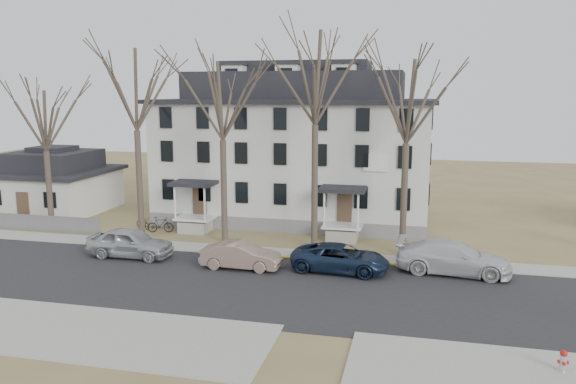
% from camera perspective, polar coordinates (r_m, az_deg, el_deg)
% --- Properties ---
extents(ground, '(120.00, 120.00, 0.00)m').
position_cam_1_polar(ground, '(27.14, -3.32, -11.05)').
color(ground, olive).
rests_on(ground, ground).
extents(main_road, '(120.00, 10.00, 0.04)m').
position_cam_1_polar(main_road, '(28.94, -2.18, -9.67)').
color(main_road, '#27272A').
rests_on(main_road, ground).
extents(far_sidewalk, '(120.00, 2.00, 0.08)m').
position_cam_1_polar(far_sidewalk, '(34.47, 0.47, -6.38)').
color(far_sidewalk, '#A09F97').
rests_on(far_sidewalk, ground).
extents(near_sidewalk_right, '(14.00, 5.00, 0.08)m').
position_cam_1_polar(near_sidewalk_right, '(22.11, 25.23, -17.21)').
color(near_sidewalk_right, '#A09F97').
rests_on(near_sidewalk_right, ground).
extents(near_sidewalk_left, '(20.00, 5.00, 0.08)m').
position_cam_1_polar(near_sidewalk_left, '(26.44, -23.93, -12.53)').
color(near_sidewalk_left, '#A09F97').
rests_on(near_sidewalk_left, ground).
extents(yellow_curb, '(14.00, 0.25, 0.06)m').
position_cam_1_polar(yellow_curb, '(32.92, 8.71, -7.30)').
color(yellow_curb, gold).
rests_on(yellow_curb, ground).
extents(boarding_house, '(20.80, 12.36, 12.05)m').
position_cam_1_polar(boarding_house, '(43.43, 0.80, 4.30)').
color(boarding_house, slate).
rests_on(boarding_house, ground).
extents(small_house, '(8.70, 8.70, 5.00)m').
position_cam_1_polar(small_house, '(50.32, -22.58, 0.73)').
color(small_house, silver).
rests_on(small_house, ground).
extents(fence, '(14.00, 0.06, 1.20)m').
position_cam_1_polar(fence, '(45.09, -26.13, -3.47)').
color(fence, gray).
rests_on(fence, ground).
extents(tree_far_left, '(8.40, 8.40, 13.72)m').
position_cam_1_polar(tree_far_left, '(38.63, -15.30, 10.60)').
color(tree_far_left, '#473B31').
rests_on(tree_far_left, ground).
extents(tree_mid_left, '(7.80, 7.80, 12.74)m').
position_cam_1_polar(tree_mid_left, '(36.18, -6.73, 9.76)').
color(tree_mid_left, '#473B31').
rests_on(tree_mid_left, ground).
extents(tree_center, '(9.00, 9.00, 14.70)m').
position_cam_1_polar(tree_center, '(34.63, 2.82, 12.25)').
color(tree_center, '#473B31').
rests_on(tree_center, ground).
extents(tree_mid_right, '(7.80, 7.80, 12.74)m').
position_cam_1_polar(tree_mid_right, '(34.05, 12.07, 9.59)').
color(tree_mid_right, '#473B31').
rests_on(tree_mid_right, ground).
extents(tree_bungalow, '(6.60, 6.60, 10.78)m').
position_cam_1_polar(tree_bungalow, '(42.42, -23.57, 7.03)').
color(tree_bungalow, '#473B31').
rests_on(tree_bungalow, ground).
extents(car_silver, '(5.17, 2.12, 1.75)m').
position_cam_1_polar(car_silver, '(34.96, -15.73, -5.04)').
color(car_silver, '#B3B7BC').
rests_on(car_silver, ground).
extents(car_tan, '(4.49, 1.58, 1.48)m').
position_cam_1_polar(car_tan, '(31.69, -4.81, -6.51)').
color(car_tan, gray).
rests_on(car_tan, ground).
extents(car_navy, '(5.52, 2.85, 1.49)m').
position_cam_1_polar(car_navy, '(31.23, 5.35, -6.76)').
color(car_navy, '#16243D').
rests_on(car_navy, ground).
extents(car_white, '(6.29, 2.96, 1.77)m').
position_cam_1_polar(car_white, '(32.02, 16.42, -6.45)').
color(car_white, silver).
rests_on(car_white, ground).
extents(bicycle_left, '(1.63, 1.20, 0.82)m').
position_cam_1_polar(bicycle_left, '(41.90, -14.51, -3.14)').
color(bicycle_left, black).
rests_on(bicycle_left, ground).
extents(bicycle_right, '(1.93, 0.95, 1.12)m').
position_cam_1_polar(bicycle_right, '(40.49, -12.84, -3.31)').
color(bicycle_right, black).
rests_on(bicycle_right, ground).
extents(fire_hydrant, '(0.36, 0.34, 0.87)m').
position_cam_1_polar(fire_hydrant, '(22.80, 26.16, -15.21)').
color(fire_hydrant, '#B7B7BA').
rests_on(fire_hydrant, ground).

